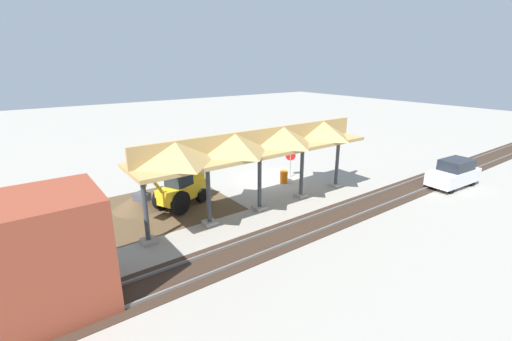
# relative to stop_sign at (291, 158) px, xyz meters

# --- Properties ---
(ground_plane) EXTENTS (120.00, 120.00, 0.00)m
(ground_plane) POSITION_rel_stop_sign_xyz_m (1.62, -0.44, -1.52)
(ground_plane) COLOR #9E998E
(dirt_work_zone) EXTENTS (8.44, 7.00, 0.01)m
(dirt_work_zone) POSITION_rel_stop_sign_xyz_m (10.25, -0.44, -1.51)
(dirt_work_zone) COLOR brown
(dirt_work_zone) RESTS_ON ground
(platform_canopy) EXTENTS (14.83, 3.20, 4.90)m
(platform_canopy) POSITION_rel_stop_sign_xyz_m (5.53, 3.44, 2.64)
(platform_canopy) COLOR #9E998E
(platform_canopy) RESTS_ON ground
(rail_tracks) EXTENTS (60.00, 2.58, 0.15)m
(rail_tracks) POSITION_rel_stop_sign_xyz_m (1.62, 6.89, -1.49)
(rail_tracks) COLOR slate
(rail_tracks) RESTS_ON ground
(stop_sign) EXTENTS (0.62, 0.48, 2.12)m
(stop_sign) POSITION_rel_stop_sign_xyz_m (0.00, 0.00, 0.00)
(stop_sign) COLOR gray
(stop_sign) RESTS_ON ground
(backhoe) EXTENTS (5.01, 3.14, 2.82)m
(backhoe) POSITION_rel_stop_sign_xyz_m (9.16, 0.25, -0.25)
(backhoe) COLOR yellow
(backhoe) RESTS_ON ground
(dirt_mound) EXTENTS (5.68, 5.68, 1.75)m
(dirt_mound) POSITION_rel_stop_sign_xyz_m (11.47, -1.08, -1.52)
(dirt_mound) COLOR brown
(dirt_mound) RESTS_ON ground
(brick_utility_building) EXTENTS (4.48, 3.48, 4.28)m
(brick_utility_building) POSITION_rel_stop_sign_xyz_m (16.98, 5.99, 0.62)
(brick_utility_building) COLOR brown
(brick_utility_building) RESTS_ON ground
(distant_parked_car) EXTENTS (4.30, 2.01, 1.98)m
(distant_parked_car) POSITION_rel_stop_sign_xyz_m (-7.99, 8.39, -0.53)
(distant_parked_car) COLOR silver
(distant_parked_car) RESTS_ON ground
(traffic_barrel) EXTENTS (0.56, 0.56, 0.90)m
(traffic_barrel) POSITION_rel_stop_sign_xyz_m (1.18, 0.63, -1.07)
(traffic_barrel) COLOR orange
(traffic_barrel) RESTS_ON ground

